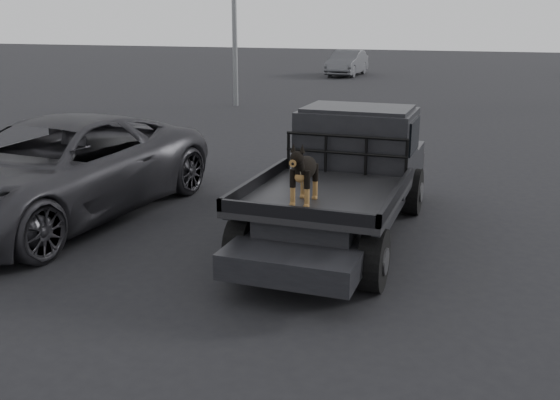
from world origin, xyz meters
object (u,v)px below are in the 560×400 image
(flatbed_ute, at_px, (341,207))
(parked_suv, at_px, (55,170))
(dog, at_px, (304,173))
(distant_car_a, at_px, (347,63))

(flatbed_ute, distance_m, parked_suv, 4.57)
(dog, bearing_deg, parked_suv, 169.60)
(parked_suv, relative_size, distant_car_a, 1.35)
(dog, distance_m, distant_car_a, 28.63)
(flatbed_ute, height_order, distant_car_a, distant_car_a)
(distant_car_a, bearing_deg, dog, -76.65)
(dog, height_order, distant_car_a, dog)
(parked_suv, bearing_deg, distant_car_a, 97.84)
(dog, xyz_separation_m, distant_car_a, (-6.23, 27.93, -0.59))
(flatbed_ute, relative_size, distant_car_a, 1.27)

